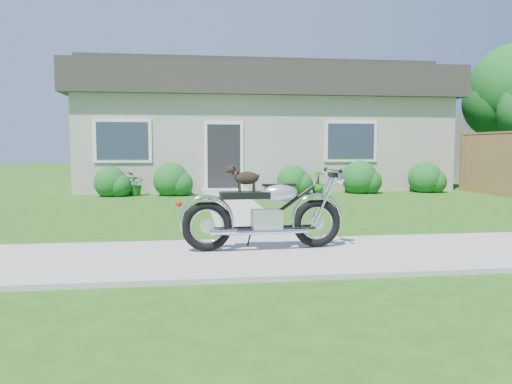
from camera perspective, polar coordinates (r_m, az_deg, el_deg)
ground at (r=6.89m, az=14.38°, el=-6.81°), size 80.00×80.00×0.00m
sidewalk at (r=6.88m, az=14.38°, el=-6.65°), size 24.00×2.20×0.04m
walkway at (r=11.38m, az=-2.29°, el=-1.90°), size 1.20×8.00×0.03m
house at (r=18.43m, az=0.32°, el=7.47°), size 12.60×7.03×4.50m
shrub_row at (r=15.05m, az=3.39°, el=1.41°), size 10.56×1.08×1.08m
potted_plant_left at (r=14.91m, az=-13.61°, el=0.93°), size 0.76×0.80×0.70m
potted_plant_right at (r=15.33m, az=7.07°, el=1.18°), size 0.56×0.56×0.72m
motorcycle_with_dog at (r=6.67m, az=1.19°, el=-2.31°), size 2.22×0.60×1.13m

